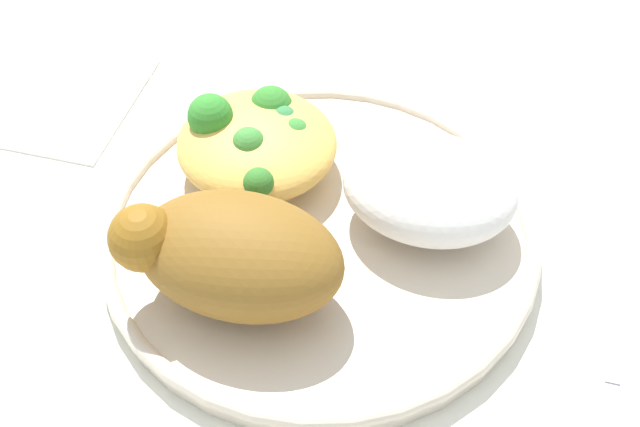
{
  "coord_description": "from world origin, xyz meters",
  "views": [
    {
      "loc": [
        -0.09,
        0.32,
        0.39
      ],
      "look_at": [
        0.0,
        0.0,
        0.03
      ],
      "focal_mm": 46.19,
      "sensor_mm": 36.0,
      "label": 1
    }
  ],
  "objects_px": {
    "fork": "(614,334)",
    "mac_cheese_with_broccoli": "(256,141)",
    "roasted_chicken": "(231,254)",
    "rice_pile": "(429,188)",
    "plate": "(320,234)",
    "napkin": "(68,98)"
  },
  "relations": [
    {
      "from": "roasted_chicken",
      "to": "mac_cheese_with_broccoli",
      "type": "bearing_deg",
      "value": -78.95
    },
    {
      "from": "roasted_chicken",
      "to": "rice_pile",
      "type": "bearing_deg",
      "value": -138.0
    },
    {
      "from": "plate",
      "to": "mac_cheese_with_broccoli",
      "type": "xyz_separation_m",
      "value": [
        0.05,
        -0.04,
        0.03
      ]
    },
    {
      "from": "napkin",
      "to": "rice_pile",
      "type": "bearing_deg",
      "value": 167.9
    },
    {
      "from": "rice_pile",
      "to": "napkin",
      "type": "bearing_deg",
      "value": -12.1
    },
    {
      "from": "rice_pile",
      "to": "fork",
      "type": "relative_size",
      "value": 0.73
    },
    {
      "from": "roasted_chicken",
      "to": "plate",
      "type": "bearing_deg",
      "value": -119.2
    },
    {
      "from": "mac_cheese_with_broccoli",
      "to": "napkin",
      "type": "bearing_deg",
      "value": -15.05
    },
    {
      "from": "plate",
      "to": "napkin",
      "type": "distance_m",
      "value": 0.23
    },
    {
      "from": "roasted_chicken",
      "to": "fork",
      "type": "bearing_deg",
      "value": -169.96
    },
    {
      "from": "fork",
      "to": "plate",
      "type": "bearing_deg",
      "value": -7.07
    },
    {
      "from": "roasted_chicken",
      "to": "mac_cheese_with_broccoli",
      "type": "distance_m",
      "value": 0.1
    },
    {
      "from": "plate",
      "to": "napkin",
      "type": "xyz_separation_m",
      "value": [
        0.22,
        -0.08,
        -0.01
      ]
    },
    {
      "from": "mac_cheese_with_broccoli",
      "to": "fork",
      "type": "bearing_deg",
      "value": 164.88
    },
    {
      "from": "plate",
      "to": "fork",
      "type": "bearing_deg",
      "value": 172.93
    },
    {
      "from": "fork",
      "to": "mac_cheese_with_broccoli",
      "type": "bearing_deg",
      "value": -15.12
    },
    {
      "from": "rice_pile",
      "to": "fork",
      "type": "height_order",
      "value": "rice_pile"
    },
    {
      "from": "roasted_chicken",
      "to": "fork",
      "type": "xyz_separation_m",
      "value": [
        -0.21,
        -0.04,
        -0.05
      ]
    },
    {
      "from": "plate",
      "to": "fork",
      "type": "xyz_separation_m",
      "value": [
        -0.18,
        0.02,
        -0.01
      ]
    },
    {
      "from": "plate",
      "to": "roasted_chicken",
      "type": "xyz_separation_m",
      "value": [
        0.03,
        0.06,
        0.04
      ]
    },
    {
      "from": "plate",
      "to": "fork",
      "type": "relative_size",
      "value": 1.88
    },
    {
      "from": "mac_cheese_with_broccoli",
      "to": "napkin",
      "type": "distance_m",
      "value": 0.17
    }
  ]
}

